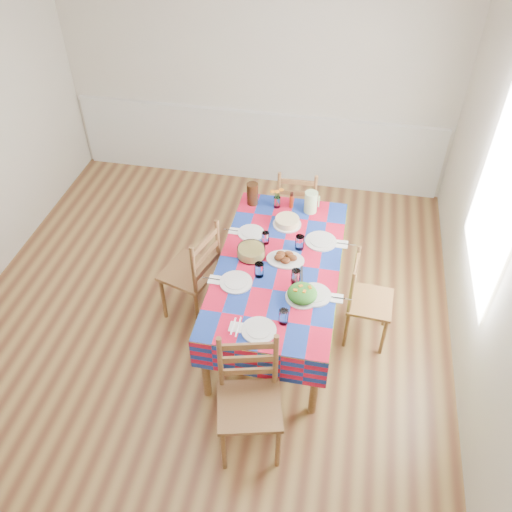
% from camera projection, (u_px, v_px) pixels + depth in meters
% --- Properties ---
extents(room, '(4.58, 5.08, 2.78)m').
position_uv_depth(room, '(195.00, 208.00, 4.19)').
color(room, brown).
rests_on(room, ground).
extents(wainscot, '(4.41, 0.06, 0.92)m').
position_uv_depth(wainscot, '(256.00, 144.00, 6.58)').
color(wainscot, silver).
rests_on(wainscot, room).
extents(window_right, '(0.00, 1.40, 1.40)m').
position_uv_depth(window_right, '(496.00, 202.00, 3.99)').
color(window_right, white).
rests_on(window_right, room).
extents(dining_table, '(1.04, 1.93, 0.75)m').
position_uv_depth(dining_table, '(279.00, 270.00, 4.65)').
color(dining_table, brown).
rests_on(dining_table, room).
extents(setting_near_head, '(0.43, 0.29, 0.13)m').
position_uv_depth(setting_near_head, '(267.00, 325.00, 4.05)').
color(setting_near_head, silver).
rests_on(setting_near_head, dining_table).
extents(setting_left_near, '(0.49, 0.29, 0.13)m').
position_uv_depth(setting_left_near, '(244.00, 278.00, 4.43)').
color(setting_left_near, silver).
rests_on(setting_left_near, dining_table).
extents(setting_left_far, '(0.44, 0.26, 0.12)m').
position_uv_depth(setting_left_far, '(256.00, 234.00, 4.85)').
color(setting_left_far, silver).
rests_on(setting_left_far, dining_table).
extents(setting_right_near, '(0.51, 0.29, 0.13)m').
position_uv_depth(setting_right_near, '(308.00, 288.00, 4.34)').
color(setting_right_near, silver).
rests_on(setting_right_near, dining_table).
extents(setting_right_far, '(0.53, 0.30, 0.13)m').
position_uv_depth(setting_right_far, '(314.00, 242.00, 4.76)').
color(setting_right_far, silver).
rests_on(setting_right_far, dining_table).
extents(meat_platter, '(0.33, 0.24, 0.06)m').
position_uv_depth(meat_platter, '(285.00, 258.00, 4.61)').
color(meat_platter, silver).
rests_on(meat_platter, dining_table).
extents(salad_platter, '(0.27, 0.27, 0.11)m').
position_uv_depth(salad_platter, '(302.00, 294.00, 4.27)').
color(salad_platter, silver).
rests_on(salad_platter, dining_table).
extents(pasta_bowl, '(0.24, 0.24, 0.09)m').
position_uv_depth(pasta_bowl, '(251.00, 252.00, 4.64)').
color(pasta_bowl, white).
rests_on(pasta_bowl, dining_table).
extents(cake, '(0.26, 0.26, 0.07)m').
position_uv_depth(cake, '(287.00, 222.00, 4.97)').
color(cake, silver).
rests_on(cake, dining_table).
extents(serving_utensils, '(0.14, 0.31, 0.01)m').
position_uv_depth(serving_utensils, '(299.00, 274.00, 4.49)').
color(serving_utensils, black).
rests_on(serving_utensils, dining_table).
extents(flower_vase, '(0.13, 0.11, 0.21)m').
position_uv_depth(flower_vase, '(277.00, 199.00, 5.14)').
color(flower_vase, white).
rests_on(flower_vase, dining_table).
extents(hot_sauce, '(0.04, 0.04, 0.16)m').
position_uv_depth(hot_sauce, '(291.00, 200.00, 5.14)').
color(hot_sauce, '#AB2C0D').
rests_on(hot_sauce, dining_table).
extents(green_pitcher, '(0.12, 0.12, 0.21)m').
position_uv_depth(green_pitcher, '(311.00, 202.00, 5.08)').
color(green_pitcher, '#C0E7A3').
rests_on(green_pitcher, dining_table).
extents(tea_pitcher, '(0.11, 0.11, 0.22)m').
position_uv_depth(tea_pitcher, '(252.00, 194.00, 5.17)').
color(tea_pitcher, black).
rests_on(tea_pitcher, dining_table).
extents(name_card, '(0.07, 0.02, 0.02)m').
position_uv_depth(name_card, '(255.00, 345.00, 3.94)').
color(name_card, silver).
rests_on(name_card, dining_table).
extents(chair_near, '(0.55, 0.53, 1.03)m').
position_uv_depth(chair_near, '(249.00, 400.00, 3.88)').
color(chair_near, brown).
rests_on(chair_near, room).
extents(chair_far, '(0.43, 0.41, 0.95)m').
position_uv_depth(chair_far, '(297.00, 206.00, 5.67)').
color(chair_far, brown).
rests_on(chair_far, room).
extents(chair_left, '(0.55, 0.56, 1.03)m').
position_uv_depth(chair_left, '(194.00, 273.00, 4.86)').
color(chair_left, brown).
rests_on(chair_left, room).
extents(chair_right, '(0.40, 0.42, 0.90)m').
position_uv_depth(chair_right, '(366.00, 301.00, 4.70)').
color(chair_right, brown).
rests_on(chair_right, room).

